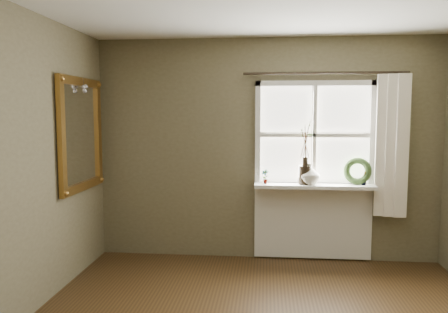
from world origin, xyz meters
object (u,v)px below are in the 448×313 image
dark_jug (305,175)px  cream_vase (310,174)px  wreath (357,174)px  gilt_mirror (81,134)px

dark_jug → cream_vase: bearing=0.0°
wreath → cream_vase: bearing=-155.3°
cream_vase → gilt_mirror: size_ratio=0.20×
cream_vase → wreath: wreath is taller
dark_jug → wreath: 0.59m
wreath → gilt_mirror: (-3.00, -0.57, 0.47)m
dark_jug → gilt_mirror: gilt_mirror is taller
dark_jug → cream_vase: 0.05m
cream_vase → wreath: bearing=4.2°
dark_jug → gilt_mirror: size_ratio=0.18×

